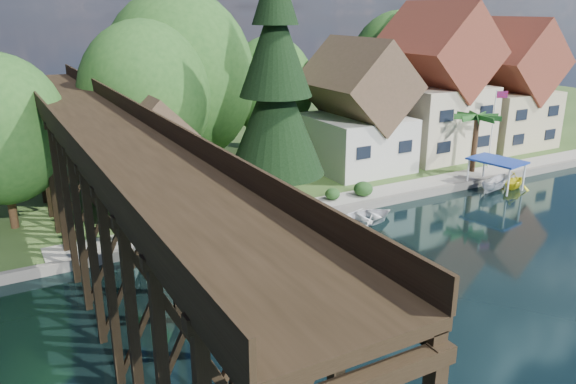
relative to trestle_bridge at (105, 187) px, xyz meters
name	(u,v)px	position (x,y,z in m)	size (l,w,h in m)	color
ground	(416,257)	(16.00, -5.17, -5.35)	(140.00, 140.00, 0.00)	black
bank	(204,139)	(16.00, 28.83, -5.10)	(140.00, 52.00, 0.50)	#324E1F
seawall	(385,201)	(20.00, 2.83, -5.04)	(60.00, 0.40, 0.62)	slate
promenade	(395,190)	(22.00, 4.13, -4.82)	(50.00, 2.60, 0.06)	gray
trestle_bridge	(105,187)	(0.00, 0.00, 0.00)	(4.12, 44.18, 9.30)	black
house_left	(356,115)	(23.00, 10.83, -0.21)	(7.64, 8.64, 11.02)	beige
house_center	(434,91)	(32.00, 11.33, 1.07)	(8.65, 9.18, 13.89)	beige
house_right	(505,92)	(41.00, 10.83, 0.43)	(8.15, 8.64, 12.45)	#BEB188
shed	(153,161)	(5.00, 9.33, -1.52)	(5.09, 5.40, 7.85)	beige
bg_trees	(265,86)	(17.00, 16.08, 1.94)	(49.90, 13.30, 10.57)	#382314
shrubs	(272,204)	(11.40, 4.09, -4.12)	(15.76, 2.47, 1.70)	#143916
conifer	(276,87)	(12.99, 6.46, 3.27)	(6.85, 6.85, 16.86)	#382314
palm_tree	(477,119)	(30.91, 4.86, -0.30)	(4.89, 4.89, 5.21)	#382314
flagpole	(495,121)	(33.04, 4.90, -0.71)	(0.99, 0.46, 6.76)	white
tugboat	(302,226)	(11.75, 0.72, -4.64)	(3.66, 2.81, 2.35)	red
boat_white_a	(367,216)	(16.88, 0.81, -4.90)	(3.09, 4.32, 0.90)	white
boat_canopy	(495,178)	(29.69, 1.35, -4.26)	(3.38, 4.38, 2.55)	silver
boat_yellow	(514,179)	(31.58, 1.08, -4.61)	(2.44, 2.82, 1.49)	yellow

